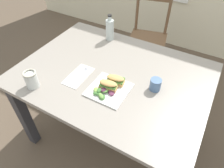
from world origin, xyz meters
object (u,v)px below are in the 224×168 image
(sandwich_half_front, at_px, (108,85))
(mason_jar_iced_tea, at_px, (32,80))
(bottle_cold_brew, at_px, (110,31))
(fork_on_napkin, at_px, (80,74))
(plate_lunch, at_px, (109,90))
(dining_table, at_px, (113,85))
(chair_wooden_far, at_px, (148,38))
(cup_extra_side, at_px, (155,85))
(sandwich_half_back, at_px, (116,80))

(sandwich_half_front, relative_size, mason_jar_iced_tea, 1.07)
(bottle_cold_brew, xyz_separation_m, mason_jar_iced_tea, (-0.14, -0.73, -0.03))
(fork_on_napkin, bearing_deg, sandwich_half_front, -6.17)
(plate_lunch, bearing_deg, dining_table, 111.06)
(dining_table, xyz_separation_m, mason_jar_iced_tea, (-0.38, -0.37, 0.17))
(dining_table, distance_m, chair_wooden_far, 1.04)
(dining_table, distance_m, fork_on_napkin, 0.25)
(chair_wooden_far, height_order, sandwich_half_front, chair_wooden_far)
(bottle_cold_brew, bearing_deg, cup_extra_side, -34.37)
(chair_wooden_far, distance_m, mason_jar_iced_tea, 1.44)
(plate_lunch, relative_size, fork_on_napkin, 1.30)
(bottle_cold_brew, relative_size, cup_extra_side, 2.76)
(sandwich_half_front, distance_m, bottle_cold_brew, 0.59)
(chair_wooden_far, bearing_deg, mason_jar_iced_tea, -100.35)
(chair_wooden_far, relative_size, plate_lunch, 3.60)
(chair_wooden_far, relative_size, cup_extra_side, 11.27)
(sandwich_half_back, relative_size, cup_extra_side, 1.56)
(sandwich_half_back, height_order, mason_jar_iced_tea, mason_jar_iced_tea)
(dining_table, xyz_separation_m, fork_on_napkin, (-0.18, -0.13, 0.12))
(bottle_cold_brew, relative_size, mason_jar_iced_tea, 1.89)
(plate_lunch, relative_size, bottle_cold_brew, 1.13)
(sandwich_half_front, xyz_separation_m, mason_jar_iced_tea, (-0.43, -0.21, 0.01))
(chair_wooden_far, relative_size, bottle_cold_brew, 4.08)
(cup_extra_side, bearing_deg, sandwich_half_front, -149.63)
(chair_wooden_far, relative_size, fork_on_napkin, 4.69)
(sandwich_half_back, bearing_deg, cup_extra_side, 19.41)
(fork_on_napkin, xyz_separation_m, bottle_cold_brew, (-0.05, 0.49, 0.07))
(plate_lunch, height_order, mason_jar_iced_tea, mason_jar_iced_tea)
(dining_table, bearing_deg, cup_extra_side, -1.42)
(chair_wooden_far, height_order, cup_extra_side, chair_wooden_far)
(plate_lunch, bearing_deg, cup_extra_side, 31.92)
(plate_lunch, height_order, cup_extra_side, cup_extra_side)
(plate_lunch, distance_m, cup_extra_side, 0.29)
(sandwich_half_front, height_order, cup_extra_side, cup_extra_side)
(mason_jar_iced_tea, distance_m, cup_extra_side, 0.77)
(chair_wooden_far, xyz_separation_m, plate_lunch, (0.18, -1.17, 0.30))
(dining_table, height_order, fork_on_napkin, fork_on_napkin)
(fork_on_napkin, relative_size, mason_jar_iced_tea, 1.65)
(cup_extra_side, bearing_deg, dining_table, 178.58)
(chair_wooden_far, distance_m, bottle_cold_brew, 0.76)
(sandwich_half_back, distance_m, mason_jar_iced_tea, 0.52)
(plate_lunch, distance_m, fork_on_napkin, 0.25)
(plate_lunch, relative_size, sandwich_half_back, 2.00)
(chair_wooden_far, bearing_deg, cup_extra_side, -67.22)
(plate_lunch, xyz_separation_m, cup_extra_side, (0.24, 0.15, 0.03))
(dining_table, xyz_separation_m, sandwich_half_back, (0.07, -0.09, 0.15))
(sandwich_half_back, xyz_separation_m, cup_extra_side, (0.24, 0.08, 0.00))
(plate_lunch, xyz_separation_m, mason_jar_iced_tea, (-0.44, -0.21, 0.05))
(fork_on_napkin, xyz_separation_m, cup_extra_side, (0.49, 0.12, 0.03))
(sandwich_half_front, bearing_deg, bottle_cold_brew, 119.29)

